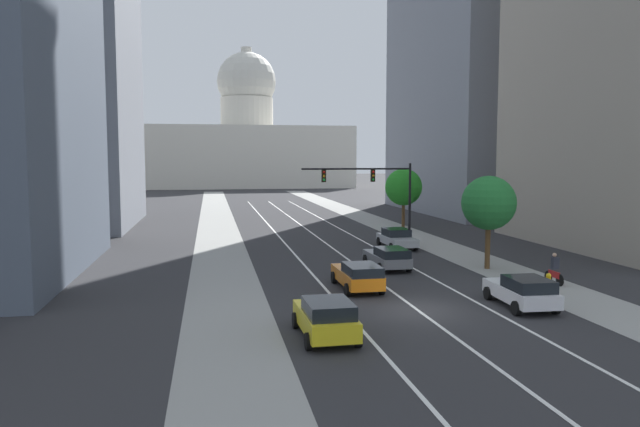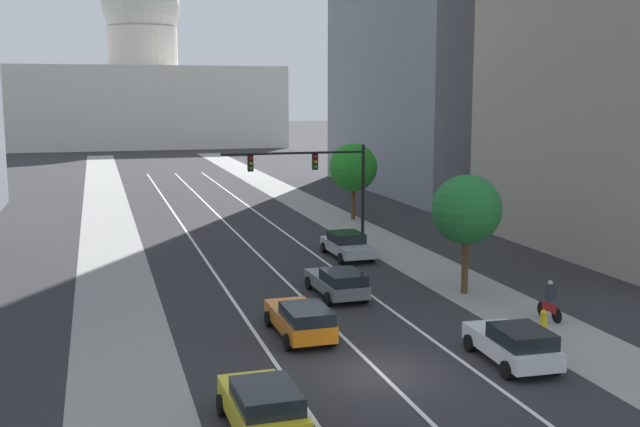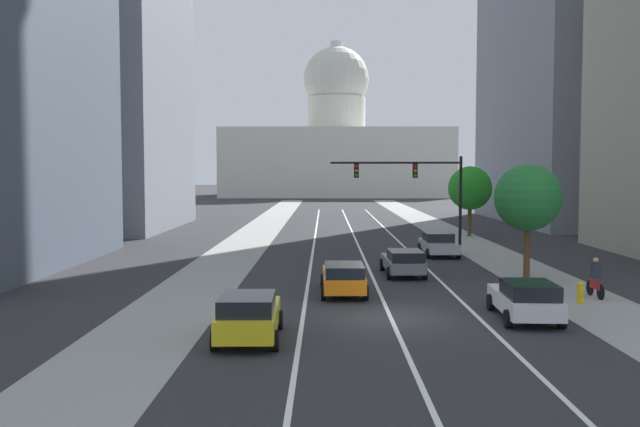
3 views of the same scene
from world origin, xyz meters
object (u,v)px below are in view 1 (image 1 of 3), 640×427
object	(u,v)px
fire_hydrant	(548,282)
street_tree_far_right	(404,187)
street_tree_near_right	(489,203)
car_white	(522,291)
car_gray	(388,257)
traffic_signal_mast	(375,185)
car_orange	(358,275)
cyclist	(555,269)
car_yellow	(326,317)
car_silver	(397,238)
capitol_building	(247,146)

from	to	relation	value
fire_hydrant	street_tree_far_right	bearing A→B (deg)	86.82
street_tree_near_right	street_tree_far_right	world-z (taller)	street_tree_far_right
street_tree_near_right	car_white	bearing A→B (deg)	-106.74
car_gray	traffic_signal_mast	size ratio (longest dim) A/B	0.51
car_orange	traffic_signal_mast	xyz separation A→B (m)	(5.49, 16.61, 3.92)
cyclist	car_gray	bearing A→B (deg)	48.88
car_yellow	car_silver	bearing A→B (deg)	-25.08
car_silver	fire_hydrant	size ratio (longest dim) A/B	5.26
car_orange	car_gray	world-z (taller)	car_orange
car_yellow	car_silver	xyz separation A→B (m)	(9.72, 21.94, -0.06)
car_gray	street_tree_far_right	size ratio (longest dim) A/B	0.79
fire_hydrant	cyclist	size ratio (longest dim) A/B	0.53
car_gray	street_tree_far_right	distance (m)	23.03
street_tree_far_right	traffic_signal_mast	bearing A→B (deg)	-119.32
car_orange	capitol_building	bearing A→B (deg)	-1.59
car_gray	street_tree_near_right	bearing A→B (deg)	-100.55
car_white	street_tree_near_right	xyz separation A→B (m)	(2.85, 9.46, 3.29)
capitol_building	car_white	distance (m)	124.16
fire_hydrant	car_gray	bearing A→B (deg)	130.89
car_orange	street_tree_near_right	xyz separation A→B (m)	(9.31, 4.45, 3.29)
cyclist	street_tree_far_right	xyz separation A→B (m)	(0.46, 27.39, 3.13)
car_yellow	car_orange	distance (m)	8.68
car_silver	cyclist	size ratio (longest dim) A/B	2.78
car_orange	street_tree_near_right	bearing A→B (deg)	-65.28
capitol_building	car_gray	size ratio (longest dim) A/B	10.37
car_white	cyclist	size ratio (longest dim) A/B	2.56
cyclist	street_tree_near_right	world-z (taller)	street_tree_near_right
car_orange	traffic_signal_mast	distance (m)	17.93
car_white	car_gray	bearing A→B (deg)	19.54
car_silver	car_gray	distance (m)	9.07
capitol_building	car_white	world-z (taller)	capitol_building
car_yellow	cyclist	world-z (taller)	cyclist
car_white	street_tree_far_right	size ratio (longest dim) A/B	0.76
capitol_building	street_tree_far_right	xyz separation A→B (m)	(9.59, -91.94, -5.87)
car_yellow	car_orange	bearing A→B (deg)	-23.13
cyclist	street_tree_near_right	distance (m)	6.16
car_silver	car_orange	size ratio (longest dim) A/B	1.03
capitol_building	traffic_signal_mast	xyz separation A→B (m)	(3.88, -102.11, -5.16)
street_tree_near_right	fire_hydrant	bearing A→B (deg)	-87.31
car_gray	cyclist	distance (m)	9.63
capitol_building	traffic_signal_mast	world-z (taller)	capitol_building
traffic_signal_mast	street_tree_far_right	size ratio (longest dim) A/B	1.54
capitol_building	car_gray	bearing A→B (deg)	-89.18
car_silver	car_white	size ratio (longest dim) A/B	1.09
car_gray	cyclist	xyz separation A→B (m)	(7.51, -6.03, 0.11)
car_white	car_gray	distance (m)	10.92
car_silver	car_white	bearing A→B (deg)	179.08
traffic_signal_mast	street_tree_far_right	world-z (taller)	traffic_signal_mast
car_orange	car_gray	xyz separation A→B (m)	(3.24, 5.42, -0.03)
car_silver	street_tree_near_right	size ratio (longest dim) A/B	0.83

